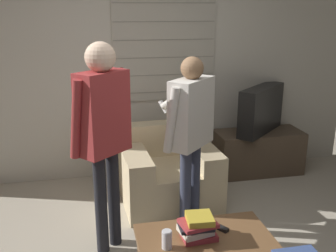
{
  "coord_description": "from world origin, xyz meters",
  "views": [
    {
      "loc": [
        -0.6,
        -2.39,
        1.94
      ],
      "look_at": [
        0.04,
        0.61,
        1.0
      ],
      "focal_mm": 42.0,
      "sensor_mm": 36.0,
      "label": 1
    }
  ],
  "objects": [
    {
      "name": "book_stack",
      "position": [
        0.07,
        -0.2,
        0.54
      ],
      "size": [
        0.26,
        0.23,
        0.17
      ],
      "color": "maroon",
      "rests_on": "coffee_table"
    },
    {
      "name": "coffee_table",
      "position": [
        0.12,
        -0.26,
        0.41
      ],
      "size": [
        0.91,
        0.67,
        0.46
      ],
      "color": "brown",
      "rests_on": "ground_plane"
    },
    {
      "name": "wall_back",
      "position": [
        0.01,
        2.03,
        1.28
      ],
      "size": [
        5.2,
        0.08,
        2.55
      ],
      "color": "#BCB7A8",
      "rests_on": "ground_plane"
    },
    {
      "name": "person_left_standing",
      "position": [
        -0.49,
        0.53,
        1.08
      ],
      "size": [
        0.49,
        0.82,
        1.7
      ],
      "rotation": [
        0.0,
        0.0,
        0.71
      ],
      "color": "black",
      "rests_on": "ground_plane"
    },
    {
      "name": "person_right_standing",
      "position": [
        0.25,
        0.72,
        0.98
      ],
      "size": [
        0.52,
        0.78,
        1.55
      ],
      "rotation": [
        0.0,
        0.0,
        0.79
      ],
      "color": "#33384C",
      "rests_on": "ground_plane"
    },
    {
      "name": "soda_can",
      "position": [
        -0.16,
        -0.26,
        0.52
      ],
      "size": [
        0.07,
        0.07,
        0.13
      ],
      "color": "silver",
      "rests_on": "coffee_table"
    },
    {
      "name": "tv",
      "position": [
        1.38,
        1.73,
        0.78
      ],
      "size": [
        0.74,
        0.69,
        0.54
      ],
      "rotation": [
        0.0,
        0.0,
        3.87
      ],
      "color": "black",
      "rests_on": "tv_stand"
    },
    {
      "name": "tv_stand",
      "position": [
        1.38,
        1.72,
        0.26
      ],
      "size": [
        1.03,
        0.44,
        0.51
      ],
      "color": "#4C3D2D",
      "rests_on": "ground_plane"
    },
    {
      "name": "armchair_beige",
      "position": [
        0.16,
        1.26,
        0.3
      ],
      "size": [
        0.97,
        0.91,
        0.75
      ],
      "rotation": [
        0.0,
        0.0,
        3.19
      ],
      "color": "#C6B289",
      "rests_on": "ground_plane"
    },
    {
      "name": "spare_remote",
      "position": [
        0.25,
        -0.12,
        0.47
      ],
      "size": [
        0.1,
        0.13,
        0.02
      ],
      "rotation": [
        0.0,
        0.0,
        0.57
      ],
      "color": "black",
      "rests_on": "coffee_table"
    }
  ]
}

